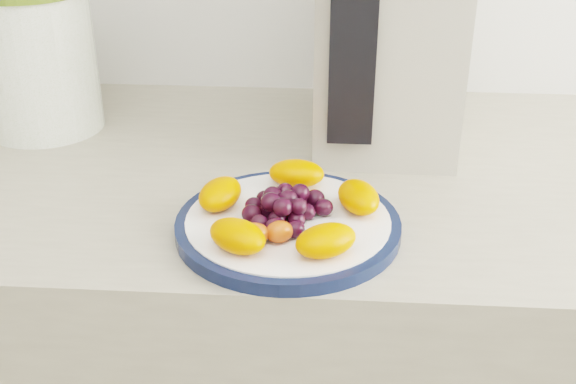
{
  "coord_description": "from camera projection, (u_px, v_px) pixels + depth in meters",
  "views": [
    {
      "loc": [
        0.16,
        0.33,
        1.31
      ],
      "look_at": [
        0.11,
        1.02,
        0.95
      ],
      "focal_mm": 45.0,
      "sensor_mm": 36.0,
      "label": 1
    }
  ],
  "objects": [
    {
      "name": "canister",
      "position": [
        37.0,
        62.0,
        1.03
      ],
      "size": [
        0.17,
        0.17,
        0.2
      ],
      "primitive_type": "cylinder",
      "rotation": [
        0.0,
        0.0,
        -0.05
      ],
      "color": "#556E23",
      "rests_on": "counter"
    },
    {
      "name": "fruit_plate",
      "position": [
        286.0,
        208.0,
        0.78
      ],
      "size": [
        0.22,
        0.21,
        0.04
      ],
      "color": "#FF6300",
      "rests_on": "plate_face"
    },
    {
      "name": "plate_face",
      "position": [
        288.0,
        225.0,
        0.8
      ],
      "size": [
        0.23,
        0.23,
        0.02
      ],
      "primitive_type": "cylinder",
      "color": "white",
      "rests_on": "counter"
    },
    {
      "name": "appliance_body",
      "position": [
        387.0,
        23.0,
        0.97
      ],
      "size": [
        0.19,
        0.26,
        0.33
      ],
      "primitive_type": "cube",
      "rotation": [
        0.0,
        0.0,
        -0.01
      ],
      "color": "#A7A292",
      "rests_on": "counter"
    },
    {
      "name": "appliance_panel",
      "position": [
        353.0,
        47.0,
        0.85
      ],
      "size": [
        0.06,
        0.02,
        0.24
      ],
      "primitive_type": "cube",
      "rotation": [
        0.0,
        0.0,
        -0.01
      ],
      "color": "black",
      "rests_on": "appliance_body"
    },
    {
      "name": "plate_rim",
      "position": [
        288.0,
        226.0,
        0.8
      ],
      "size": [
        0.25,
        0.25,
        0.01
      ],
      "primitive_type": "cylinder",
      "color": "#0F1A39",
      "rests_on": "counter"
    }
  ]
}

